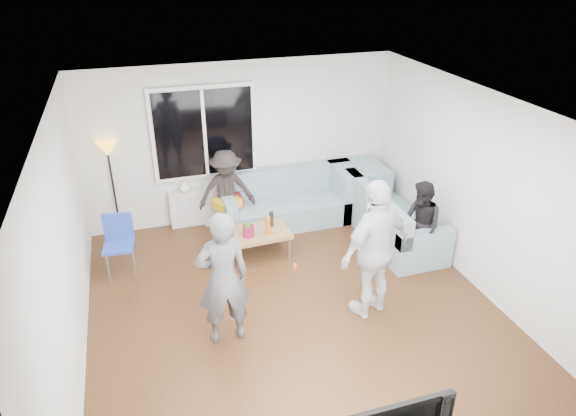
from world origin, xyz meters
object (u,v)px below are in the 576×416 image
object	(u,v)px
side_chair	(119,247)
player_left	(223,279)
sofa_back_section	(291,198)
spectator_right	(421,225)
floor_lamp	(114,190)
sofa_right_section	(394,215)
player_right	(375,250)
spectator_back	(227,192)
coffee_table	(252,244)

from	to	relation	value
side_chair	player_left	world-z (taller)	player_left
sofa_back_section	spectator_right	bearing A→B (deg)	-52.88
floor_lamp	spectator_right	world-z (taller)	floor_lamp
sofa_right_section	player_left	distance (m)	3.32
player_right	spectator_back	world-z (taller)	player_right
floor_lamp	player_right	bearing A→B (deg)	-45.17
sofa_back_section	coffee_table	distance (m)	1.25
player_right	spectator_back	distance (m)	2.89
side_chair	floor_lamp	xyz separation A→B (m)	(0.00, 1.18, 0.35)
floor_lamp	player_left	distance (m)	3.14
player_left	spectator_back	world-z (taller)	player_left
sofa_back_section	player_right	xyz separation A→B (m)	(0.23, -2.55, 0.47)
spectator_right	floor_lamp	bearing A→B (deg)	-118.72
coffee_table	player_left	bearing A→B (deg)	-113.63
side_chair	player_left	bearing A→B (deg)	-48.87
sofa_right_section	side_chair	xyz separation A→B (m)	(-4.07, 0.27, 0.01)
spectator_right	spectator_back	distance (m)	2.99
sofa_right_section	side_chair	distance (m)	4.08
coffee_table	player_left	xyz separation A→B (m)	(-0.72, -1.65, 0.63)
player_left	player_right	size ratio (longest dim) A/B	0.92
side_chair	floor_lamp	size ratio (longest dim) A/B	0.55
sofa_right_section	side_chair	bearing A→B (deg)	86.23
sofa_back_section	player_left	size ratio (longest dim) A/B	1.39
side_chair	player_right	xyz separation A→B (m)	(2.96, -1.81, 0.47)
sofa_back_section	side_chair	bearing A→B (deg)	-164.68
sofa_right_section	spectator_back	bearing A→B (deg)	66.37
floor_lamp	player_right	xyz separation A→B (m)	(2.96, -2.98, 0.12)
player_left	sofa_right_section	bearing A→B (deg)	-155.23
player_right	spectator_right	xyz separation A→B (m)	(1.11, 0.79, -0.26)
player_right	sofa_back_section	bearing A→B (deg)	-104.56
sofa_right_section	floor_lamp	world-z (taller)	floor_lamp
sofa_right_section	spectator_right	world-z (taller)	spectator_right
sofa_back_section	side_chair	xyz separation A→B (m)	(-2.73, -0.75, 0.01)
sofa_back_section	sofa_right_section	size ratio (longest dim) A/B	1.15
sofa_right_section	spectator_right	xyz separation A→B (m)	(0.00, -0.75, 0.21)
sofa_back_section	sofa_right_section	world-z (taller)	same
sofa_back_section	spectator_back	xyz separation A→B (m)	(-1.06, 0.03, 0.26)
sofa_right_section	sofa_back_section	bearing A→B (deg)	52.71
coffee_table	spectator_back	world-z (taller)	spectator_back
coffee_table	side_chair	distance (m)	1.87
coffee_table	player_right	world-z (taller)	player_right
spectator_right	sofa_right_section	bearing A→B (deg)	179.57
sofa_back_section	coffee_table	world-z (taller)	sofa_back_section
player_left	spectator_right	size ratio (longest dim) A/B	1.30
side_chair	player_right	world-z (taller)	player_right
player_right	player_left	bearing A→B (deg)	-21.15
sofa_right_section	side_chair	size ratio (longest dim) A/B	2.33
coffee_table	player_right	bearing A→B (deg)	-56.83
sofa_back_section	floor_lamp	xyz separation A→B (m)	(-2.73, 0.43, 0.36)
sofa_right_section	spectator_back	xyz separation A→B (m)	(-2.39, 1.05, 0.26)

